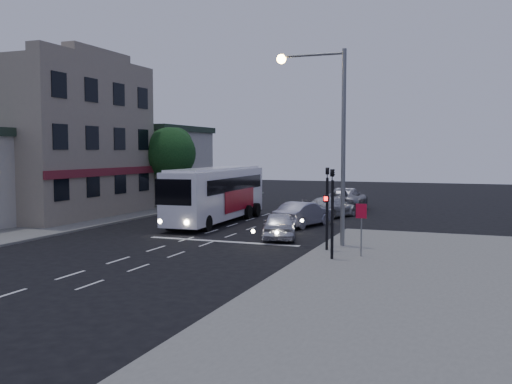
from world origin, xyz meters
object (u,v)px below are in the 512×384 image
at_px(regulatory_sign, 361,221).
at_px(streetlight, 330,124).
at_px(car_sedan_a, 303,214).
at_px(car_sedan_c, 345,200).
at_px(tour_bus, 217,193).
at_px(traffic_signal_side, 332,203).
at_px(traffic_signal_main, 327,198).
at_px(car_extra, 346,196).
at_px(car_suv, 279,225).
at_px(car_sedan_b, 331,207).
at_px(street_tree, 170,151).

relative_size(regulatory_sign, streetlight, 0.24).
bearing_deg(car_sedan_a, car_sedan_c, -78.43).
xyz_separation_m(tour_bus, car_sedan_a, (5.59, 0.14, -1.13)).
distance_m(car_sedan_a, traffic_signal_side, 11.01).
height_order(traffic_signal_side, regulatory_sign, traffic_signal_side).
bearing_deg(traffic_signal_main, tour_bus, 138.39).
xyz_separation_m(tour_bus, car_extra, (5.10, 14.96, -1.17)).
relative_size(car_suv, car_extra, 0.98).
height_order(car_sedan_c, car_extra, car_sedan_c).
bearing_deg(car_sedan_b, traffic_signal_side, 120.93).
bearing_deg(traffic_signal_main, traffic_signal_side, -70.51).
relative_size(car_sedan_c, traffic_signal_main, 1.46).
bearing_deg(car_sedan_c, car_extra, -81.08).
xyz_separation_m(car_sedan_c, streetlight, (2.69, -16.61, 4.90)).
height_order(tour_bus, traffic_signal_main, traffic_signal_main).
distance_m(tour_bus, street_tree, 9.65).
bearing_deg(regulatory_sign, tour_bus, 139.91).
relative_size(car_sedan_b, street_tree, 0.77).
xyz_separation_m(tour_bus, traffic_signal_side, (9.67, -9.95, 0.55)).
relative_size(tour_bus, regulatory_sign, 5.15).
relative_size(car_sedan_b, traffic_signal_side, 1.17).
bearing_deg(tour_bus, car_extra, 68.95).
relative_size(car_sedan_c, street_tree, 0.97).
distance_m(car_sedan_c, regulatory_sign, 19.62).
bearing_deg(street_tree, regulatory_sign, -41.08).
relative_size(tour_bus, street_tree, 1.83).
xyz_separation_m(car_sedan_b, traffic_signal_side, (3.60, -15.26, 1.73)).
distance_m(car_sedan_a, car_sedan_c, 9.94).
relative_size(car_sedan_a, car_extra, 1.07).
bearing_deg(street_tree, streetlight, -39.51).
bearing_deg(traffic_signal_side, regulatory_sign, 43.92).
height_order(car_sedan_a, streetlight, streetlight).
height_order(car_sedan_a, car_sedan_b, car_sedan_a).
distance_m(traffic_signal_side, street_tree, 23.24).
xyz_separation_m(car_suv, car_sedan_a, (-0.17, 5.08, 0.03)).
relative_size(car_extra, street_tree, 0.68).
relative_size(tour_bus, car_suv, 2.74).
height_order(car_sedan_b, car_sedan_c, car_sedan_c).
distance_m(car_extra, street_tree, 15.24).
bearing_deg(car_extra, street_tree, 38.32).
height_order(tour_bus, car_sedan_a, tour_bus).
height_order(tour_bus, regulatory_sign, tour_bus).
xyz_separation_m(car_sedan_b, car_extra, (-0.97, 9.64, -0.00)).
height_order(car_sedan_c, traffic_signal_side, traffic_signal_side).
bearing_deg(car_sedan_b, streetlight, 120.22).
xyz_separation_m(car_sedan_b, street_tree, (-12.91, 0.96, 3.80)).
bearing_deg(traffic_signal_main, car_sedan_a, 112.68).
bearing_deg(street_tree, tour_bus, -42.57).
bearing_deg(streetlight, car_suv, 151.62).
bearing_deg(traffic_signal_side, car_extra, 100.40).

